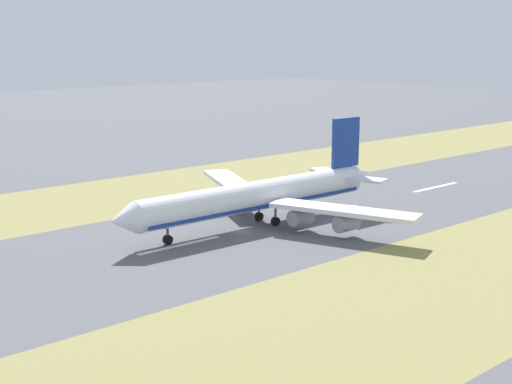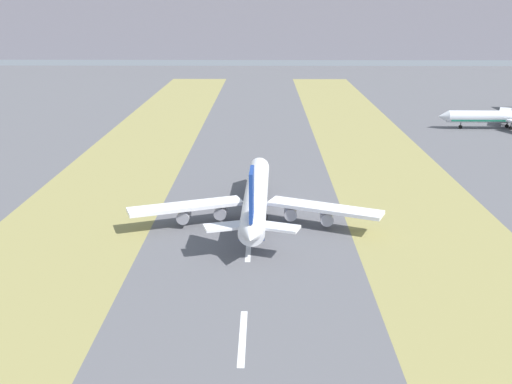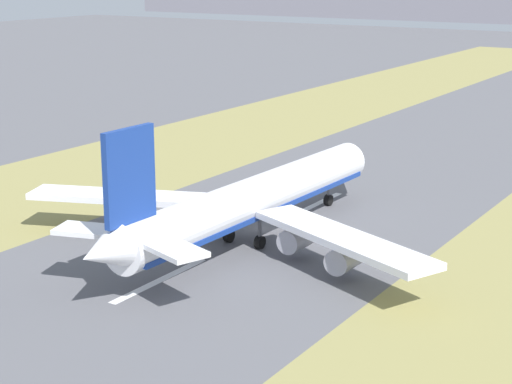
% 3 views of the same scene
% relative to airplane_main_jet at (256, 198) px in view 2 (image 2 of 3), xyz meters
% --- Properties ---
extents(ground_plane, '(800.00, 800.00, 0.00)m').
position_rel_airplane_main_jet_xyz_m(ground_plane, '(-1.42, 7.07, -6.02)').
color(ground_plane, '#56565B').
extents(grass_median_west, '(40.00, 600.00, 0.01)m').
position_rel_airplane_main_jet_xyz_m(grass_median_west, '(-46.42, 7.07, -6.02)').
color(grass_median_west, olive).
rests_on(grass_median_west, ground).
extents(grass_median_east, '(40.00, 600.00, 0.01)m').
position_rel_airplane_main_jet_xyz_m(grass_median_east, '(43.58, 7.07, -6.02)').
color(grass_median_east, olive).
rests_on(grass_median_east, ground).
extents(centreline_dash_near, '(1.20, 18.00, 0.01)m').
position_rel_airplane_main_jet_xyz_m(centreline_dash_near, '(-1.42, -58.10, -6.01)').
color(centreline_dash_near, silver).
rests_on(centreline_dash_near, ground).
extents(centreline_dash_mid, '(1.20, 18.00, 0.01)m').
position_rel_airplane_main_jet_xyz_m(centreline_dash_mid, '(-1.42, -18.10, -6.01)').
color(centreline_dash_mid, silver).
rests_on(centreline_dash_mid, ground).
extents(centreline_dash_far, '(1.20, 18.00, 0.01)m').
position_rel_airplane_main_jet_xyz_m(centreline_dash_far, '(-1.42, 21.90, -6.01)').
color(centreline_dash_far, silver).
rests_on(centreline_dash_far, ground).
extents(airplane_main_jet, '(64.12, 67.11, 20.20)m').
position_rel_airplane_main_jet_xyz_m(airplane_main_jet, '(0.00, 0.00, 0.00)').
color(airplane_main_jet, white).
rests_on(airplane_main_jet, ground).
extents(airplane_parked_apron, '(60.11, 57.51, 18.11)m').
position_rel_airplane_main_jet_xyz_m(airplane_parked_apron, '(111.98, 121.02, -0.62)').
color(airplane_parked_apron, silver).
rests_on(airplane_parked_apron, ground).
extents(mountain_ridge, '(800.00, 120.00, 96.68)m').
position_rel_airplane_main_jet_xyz_m(mountain_ridge, '(-1.42, 527.07, 42.32)').
color(mountain_ridge, gray).
rests_on(mountain_ridge, ground).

